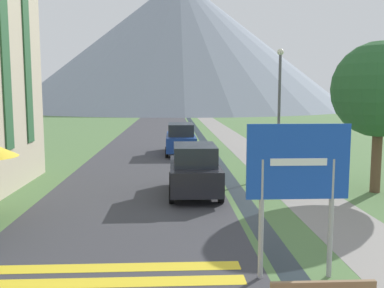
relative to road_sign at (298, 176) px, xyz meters
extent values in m
plane|color=#517542|center=(-1.21, 15.45, -2.05)|extent=(160.00, 160.00, 0.00)
cube|color=#38383D|center=(-3.71, 25.45, -2.04)|extent=(6.40, 60.00, 0.01)
cube|color=gray|center=(2.39, 25.45, -2.04)|extent=(2.20, 60.00, 0.01)
cube|color=black|center=(-0.01, 25.45, -2.04)|extent=(0.60, 60.00, 0.00)
cube|color=yellow|center=(-3.71, -0.06, -2.04)|extent=(5.44, 0.44, 0.01)
cube|color=yellow|center=(-3.71, 0.64, -2.04)|extent=(5.44, 0.44, 0.01)
cone|color=gray|center=(-0.48, 90.25, 12.47)|extent=(73.80, 73.80, 29.03)
cube|color=#285633|center=(-8.18, 7.45, 4.41)|extent=(0.06, 0.70, 9.68)
cube|color=#285633|center=(-8.18, 9.75, 4.41)|extent=(0.06, 0.70, 9.68)
cylinder|color=#9E9EA3|center=(-0.69, 0.02, -0.86)|extent=(0.10, 0.10, 2.37)
cylinder|color=#9E9EA3|center=(0.69, 0.02, -0.86)|extent=(0.10, 0.10, 2.37)
cube|color=#1947B7|center=(0.00, 0.00, 0.28)|extent=(1.99, 0.05, 1.45)
cube|color=white|center=(0.00, -0.03, 0.28)|extent=(1.10, 0.02, 0.14)
cube|color=black|center=(-1.61, 7.01, -1.33)|extent=(1.71, 3.87, 0.84)
cube|color=#23282D|center=(-1.61, 6.82, -0.57)|extent=(1.45, 2.13, 0.68)
cylinder|color=black|center=(-2.43, 8.21, -1.75)|extent=(0.18, 0.60, 0.60)
cylinder|color=black|center=(-0.80, 8.21, -1.75)|extent=(0.18, 0.60, 0.60)
cylinder|color=black|center=(-2.43, 5.81, -1.75)|extent=(0.18, 0.60, 0.60)
cylinder|color=black|center=(-0.80, 5.81, -1.75)|extent=(0.18, 0.60, 0.60)
cube|color=navy|center=(-1.88, 17.31, -1.33)|extent=(1.69, 4.59, 0.84)
cube|color=#23282D|center=(-1.88, 17.08, -0.57)|extent=(1.44, 2.53, 0.68)
cylinder|color=black|center=(-2.69, 18.74, -1.75)|extent=(0.18, 0.60, 0.60)
cylinder|color=black|center=(-1.07, 18.74, -1.75)|extent=(0.18, 0.60, 0.60)
cylinder|color=black|center=(-2.69, 15.89, -1.75)|extent=(0.18, 0.60, 0.60)
cylinder|color=black|center=(-1.07, 15.89, -1.75)|extent=(0.18, 0.60, 0.60)
cylinder|color=#515156|center=(2.22, 10.31, 0.57)|extent=(0.12, 0.12, 5.23)
sphere|color=silver|center=(2.22, 10.31, 3.30)|extent=(0.28, 0.28, 0.28)
cylinder|color=brown|center=(5.03, 7.07, -0.90)|extent=(0.36, 0.36, 2.30)
sphere|color=#285B2D|center=(5.03, 7.07, 1.71)|extent=(3.42, 3.42, 3.42)
camera|label=1|loc=(-2.42, -7.96, 1.59)|focal=40.00mm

